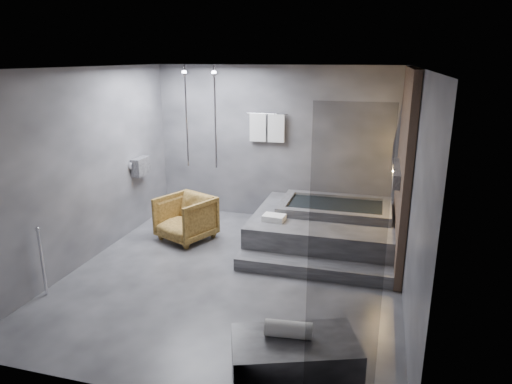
% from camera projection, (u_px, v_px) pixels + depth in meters
% --- Properties ---
extents(room, '(5.00, 5.04, 2.82)m').
position_uv_depth(room, '(267.00, 151.00, 6.04)').
color(room, '#303033').
rests_on(room, ground).
extents(tub_deck, '(2.20, 2.00, 0.50)m').
position_uv_depth(tub_deck, '(324.00, 228.00, 7.42)').
color(tub_deck, '#353538').
rests_on(tub_deck, ground).
extents(tub_step, '(2.20, 0.36, 0.18)m').
position_uv_depth(tub_step, '(312.00, 268.00, 6.37)').
color(tub_step, '#353538').
rests_on(tub_step, ground).
extents(concrete_bench, '(1.27, 0.96, 0.51)m').
position_uv_depth(concrete_bench, '(294.00, 364.00, 4.14)').
color(concrete_bench, '#2F2F31').
rests_on(concrete_bench, ground).
extents(driftwood_chair, '(1.05, 1.06, 0.74)m').
position_uv_depth(driftwood_chair, '(186.00, 218.00, 7.54)').
color(driftwood_chair, '#4E3513').
rests_on(driftwood_chair, ground).
extents(rolled_towel, '(0.44, 0.19, 0.15)m').
position_uv_depth(rolled_towel, '(289.00, 329.00, 4.09)').
color(rolled_towel, white).
rests_on(rolled_towel, concrete_bench).
extents(deck_towel, '(0.35, 0.27, 0.09)m').
position_uv_depth(deck_towel, '(274.00, 218.00, 7.04)').
color(deck_towel, white).
rests_on(deck_towel, tub_deck).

